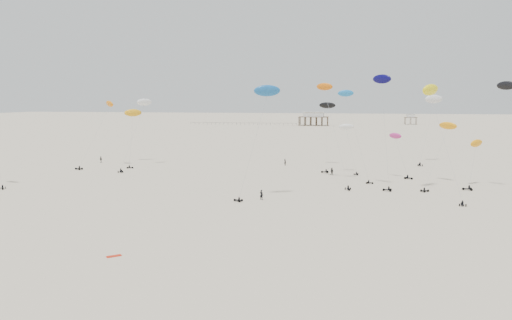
% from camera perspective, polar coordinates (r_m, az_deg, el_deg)
% --- Properties ---
extents(ground_plane, '(900.00, 900.00, 0.00)m').
position_cam_1_polar(ground_plane, '(210.61, 5.95, 1.77)').
color(ground_plane, beige).
extents(pavilion_main, '(21.00, 13.00, 9.80)m').
position_cam_1_polar(pavilion_main, '(360.35, 6.59, 4.61)').
color(pavilion_main, brown).
rests_on(pavilion_main, ground).
extents(pavilion_small, '(9.00, 7.00, 8.00)m').
position_cam_1_polar(pavilion_small, '(391.30, 17.26, 4.42)').
color(pavilion_small, brown).
rests_on(pavilion_small, ground).
extents(pier_fence, '(80.20, 0.20, 1.50)m').
position_cam_1_polar(pier_fence, '(368.39, -1.53, 4.17)').
color(pier_fence, black).
rests_on(pier_fence, ground).
extents(rig_1, '(5.79, 6.40, 12.88)m').
position_cam_1_polar(rig_1, '(130.91, 10.52, 2.71)').
color(rig_1, black).
rests_on(rig_1, ground).
extents(rig_2, '(8.70, 11.47, 19.49)m').
position_cam_1_polar(rig_2, '(145.82, -17.24, 4.33)').
color(rig_2, black).
rests_on(rig_2, ground).
extents(rig_3, '(9.06, 14.64, 24.65)m').
position_cam_1_polar(rig_3, '(114.36, 8.52, 5.44)').
color(rig_3, black).
rests_on(rig_3, ground).
extents(rig_4, '(9.64, 16.45, 18.56)m').
position_cam_1_polar(rig_4, '(118.96, 20.71, 2.55)').
color(rig_4, black).
rests_on(rig_4, ground).
extents(rig_6, '(6.20, 4.30, 11.13)m').
position_cam_1_polar(rig_6, '(125.01, 16.18, 0.90)').
color(rig_6, black).
rests_on(rig_6, ground).
extents(rig_7, '(4.28, 17.73, 21.87)m').
position_cam_1_polar(rig_7, '(143.42, -13.19, 4.85)').
color(rig_7, black).
rests_on(rig_7, ground).
extents(rig_8, '(5.06, 17.12, 21.71)m').
position_cam_1_polar(rig_8, '(141.58, 8.11, 4.90)').
color(rig_8, black).
rests_on(rig_8, ground).
extents(rig_9, '(5.00, 6.15, 24.34)m').
position_cam_1_polar(rig_9, '(108.69, 14.33, 6.29)').
color(rig_9, black).
rests_on(rig_9, ground).
extents(rig_10, '(8.66, 4.22, 21.32)m').
position_cam_1_polar(rig_10, '(116.17, 10.85, 5.15)').
color(rig_10, black).
rests_on(rig_10, ground).
extents(rig_11, '(5.60, 8.88, 10.92)m').
position_cam_1_polar(rig_11, '(117.80, 23.63, 0.35)').
color(rig_11, black).
rests_on(rig_11, ground).
extents(rig_12, '(8.78, 17.01, 20.13)m').
position_cam_1_polar(rig_12, '(154.34, -13.93, 4.57)').
color(rig_12, black).
rests_on(rig_12, ground).
extents(rig_13, '(8.31, 12.96, 21.24)m').
position_cam_1_polar(rig_13, '(158.03, 19.46, 5.64)').
color(rig_13, black).
rests_on(rig_13, ground).
extents(rig_14, '(7.64, 17.56, 24.06)m').
position_cam_1_polar(rig_14, '(106.78, 19.66, 6.24)').
color(rig_14, black).
rests_on(rig_14, ground).
extents(rig_15, '(8.59, 6.26, 21.93)m').
position_cam_1_polar(rig_15, '(93.87, 0.88, 6.45)').
color(rig_15, black).
rests_on(rig_15, ground).
extents(spectator_0, '(0.98, 0.82, 2.28)m').
position_cam_1_polar(spectator_0, '(95.43, 0.62, -4.56)').
color(spectator_0, black).
rests_on(spectator_0, ground).
extents(spectator_1, '(1.22, 1.11, 2.17)m').
position_cam_1_polar(spectator_1, '(127.50, 8.66, -1.70)').
color(spectator_1, black).
rests_on(spectator_1, ground).
extents(spectator_2, '(1.47, 1.29, 2.20)m').
position_cam_1_polar(spectator_2, '(157.56, -17.30, -0.28)').
color(spectator_2, black).
rests_on(spectator_2, ground).
extents(spectator_3, '(1.00, 1.00, 2.30)m').
position_cam_1_polar(spectator_3, '(144.23, 3.34, -0.62)').
color(spectator_3, black).
rests_on(spectator_3, ground).
extents(grounded_kite_b, '(1.81, 1.71, 0.07)m').
position_cam_1_polar(grounded_kite_b, '(64.51, -15.93, -10.54)').
color(grounded_kite_b, red).
rests_on(grounded_kite_b, ground).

